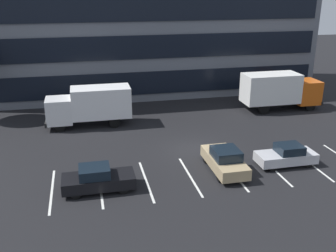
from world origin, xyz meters
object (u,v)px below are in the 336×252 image
box_truck_white (90,105)px  sedan_tan (225,160)px  sedan_black (98,179)px  sedan_silver (287,155)px  box_truck_orange (280,89)px

box_truck_white → sedan_tan: box_truck_white is taller
sedan_black → sedan_silver: (12.44, 0.73, -0.04)m
sedan_tan → sedan_black: bearing=-174.5°
sedan_black → sedan_tan: bearing=5.5°
box_truck_white → sedan_black: size_ratio=1.69×
sedan_black → sedan_tan: (8.10, 0.78, 0.04)m
sedan_silver → sedan_tan: sedan_tan is taller
box_truck_orange → sedan_silver: (-5.39, -11.46, -1.31)m
sedan_silver → sedan_tan: 4.34m
box_truck_orange → box_truck_white: size_ratio=1.07×
sedan_silver → box_truck_orange: bearing=64.8°
box_truck_orange → sedan_black: (-17.83, -12.18, -1.27)m
sedan_tan → box_truck_orange: bearing=49.5°
box_truck_white → sedan_silver: 16.43m
sedan_black → sedan_silver: sedan_black is taller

